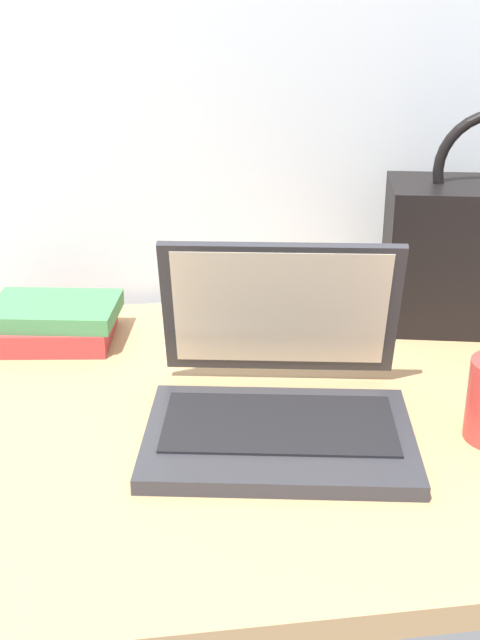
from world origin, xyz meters
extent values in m
cube|color=tan|center=(0.00, 0.00, 0.01)|extent=(1.60, 0.76, 0.03)
cube|color=#2D2D33|center=(0.06, -0.09, 0.04)|extent=(0.34, 0.27, 0.02)
cube|color=black|center=(0.07, -0.08, 0.05)|extent=(0.29, 0.19, 0.00)
cube|color=#2D2D33|center=(0.09, 0.04, 0.14)|extent=(0.31, 0.12, 0.19)
cube|color=beige|center=(0.09, 0.04, 0.14)|extent=(0.28, 0.10, 0.17)
cube|color=#B23333|center=(-0.21, 0.25, 0.05)|extent=(0.18, 0.16, 0.03)
cube|color=#3F7F4C|center=(-0.21, 0.25, 0.08)|extent=(0.21, 0.16, 0.02)
camera|label=1|loc=(-0.10, -0.92, 0.53)|focal=46.66mm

